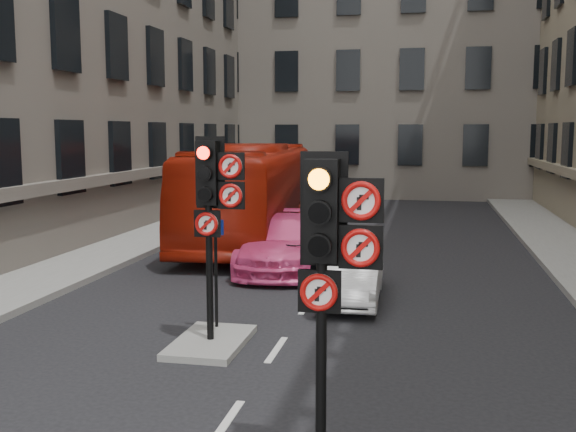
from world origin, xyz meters
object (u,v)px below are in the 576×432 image
at_px(signal_near, 330,245).
at_px(car_pink, 284,243).
at_px(signal_far, 213,194).
at_px(car_silver, 296,244).
at_px(info_sign, 215,258).
at_px(bus_red, 253,192).
at_px(motorcycle, 296,259).
at_px(car_white, 351,273).
at_px(motorcyclist, 317,249).

bearing_deg(signal_near, car_pink, 104.53).
distance_m(signal_far, car_silver, 7.23).
distance_m(car_silver, info_sign, 6.26).
relative_size(bus_red, info_sign, 5.87).
height_order(bus_red, motorcycle, bus_red).
bearing_deg(car_white, signal_far, -119.89).
bearing_deg(signal_far, car_pink, 91.52).
bearing_deg(motorcyclist, car_white, 151.84).
bearing_deg(info_sign, car_white, 59.50).
xyz_separation_m(signal_far, motorcyclist, (1.03, 4.94, -1.78)).
distance_m(bus_red, info_sign, 10.83).
distance_m(car_silver, motorcycle, 1.34).
xyz_separation_m(car_pink, info_sign, (-0.03, -5.98, 0.71)).
bearing_deg(car_pink, signal_near, -77.56).
bearing_deg(car_silver, signal_far, -88.44).
height_order(signal_near, car_white, signal_near).
height_order(car_pink, bus_red, bus_red).
bearing_deg(motorcycle, info_sign, -105.78).
relative_size(car_white, bus_red, 0.31).
bearing_deg(motorcycle, bus_red, 105.48).
bearing_deg(car_silver, car_white, -57.20).
distance_m(car_white, info_sign, 3.81).
bearing_deg(motorcyclist, motorcycle, -23.35).
bearing_deg(signal_near, motorcycle, 103.07).
xyz_separation_m(bus_red, motorcycle, (2.63, -5.74, -1.17)).
bearing_deg(signal_far, car_silver, 88.95).
height_order(car_pink, motorcycle, car_pink).
height_order(bus_red, info_sign, bus_red).
relative_size(signal_near, info_sign, 1.75).
bearing_deg(car_white, car_silver, 118.55).
xyz_separation_m(car_white, info_sign, (-2.21, -2.99, 0.83)).
bearing_deg(signal_far, bus_red, 101.27).
xyz_separation_m(signal_far, motorcycle, (0.36, 5.64, -2.20)).
xyz_separation_m(car_white, bus_red, (-4.27, 7.65, 1.06)).
height_order(signal_near, signal_far, signal_far).
xyz_separation_m(car_silver, info_sign, (-0.34, -6.21, 0.75)).
bearing_deg(motorcyclist, signal_near, 123.08).
xyz_separation_m(motorcycle, motorcyclist, (0.66, -0.70, 0.42)).
height_order(motorcyclist, info_sign, info_sign).
relative_size(car_white, info_sign, 1.82).
distance_m(car_pink, bus_red, 5.19).
xyz_separation_m(signal_far, info_sign, (-0.21, 0.74, -1.26)).
bearing_deg(signal_far, motorcycle, 86.33).
bearing_deg(bus_red, car_white, -65.21).
bearing_deg(car_white, motorcyclist, 127.10).
relative_size(signal_far, info_sign, 1.75).
bearing_deg(car_silver, info_sign, -90.50).
distance_m(car_silver, car_pink, 0.38).
xyz_separation_m(car_pink, motorcycle, (0.54, -1.08, -0.23)).
bearing_deg(motorcycle, signal_near, -86.05).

